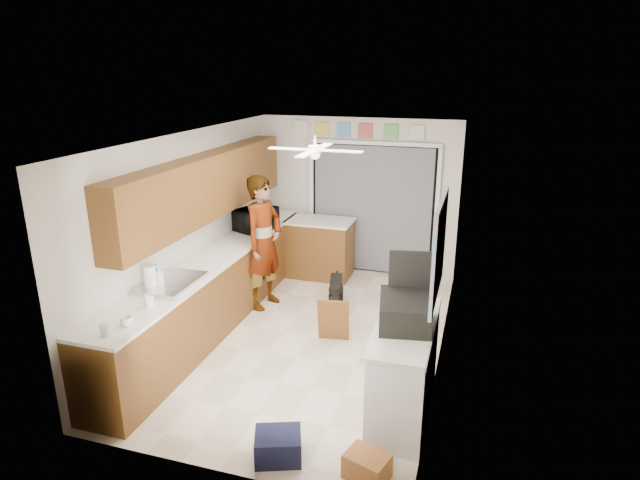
# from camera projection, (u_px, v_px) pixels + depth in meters

# --- Properties ---
(floor) EXTENTS (5.00, 5.00, 0.00)m
(floor) POSITION_uv_depth(u_px,v_px,m) (311.00, 335.00, 6.78)
(floor) COLOR beige
(floor) RESTS_ON ground
(ceiling) EXTENTS (5.00, 5.00, 0.00)m
(ceiling) POSITION_uv_depth(u_px,v_px,m) (310.00, 136.00, 6.00)
(ceiling) COLOR white
(ceiling) RESTS_ON ground
(wall_back) EXTENTS (3.20, 0.00, 3.20)m
(wall_back) POSITION_uv_depth(u_px,v_px,m) (358.00, 196.00, 8.66)
(wall_back) COLOR silver
(wall_back) RESTS_ON ground
(wall_front) EXTENTS (3.20, 0.00, 3.20)m
(wall_front) POSITION_uv_depth(u_px,v_px,m) (210.00, 339.00, 4.12)
(wall_front) COLOR silver
(wall_front) RESTS_ON ground
(wall_left) EXTENTS (0.00, 5.00, 5.00)m
(wall_left) POSITION_uv_depth(u_px,v_px,m) (192.00, 230.00, 6.84)
(wall_left) COLOR silver
(wall_left) RESTS_ON ground
(wall_right) EXTENTS (0.00, 5.00, 5.00)m
(wall_right) POSITION_uv_depth(u_px,v_px,m) (447.00, 255.00, 5.94)
(wall_right) COLOR silver
(wall_right) RESTS_ON ground
(left_base_cabinets) EXTENTS (0.60, 4.80, 0.90)m
(left_base_cabinets) POSITION_uv_depth(u_px,v_px,m) (216.00, 291.00, 7.00)
(left_base_cabinets) COLOR brown
(left_base_cabinets) RESTS_ON floor
(left_countertop) EXTENTS (0.62, 4.80, 0.04)m
(left_countertop) POSITION_uv_depth(u_px,v_px,m) (215.00, 257.00, 6.85)
(left_countertop) COLOR white
(left_countertop) RESTS_ON left_base_cabinets
(upper_cabinets) EXTENTS (0.32, 4.00, 0.80)m
(upper_cabinets) POSITION_uv_depth(u_px,v_px,m) (208.00, 186.00, 6.80)
(upper_cabinets) COLOR brown
(upper_cabinets) RESTS_ON wall_left
(sink_basin) EXTENTS (0.50, 0.76, 0.06)m
(sink_basin) POSITION_uv_depth(u_px,v_px,m) (172.00, 283.00, 5.93)
(sink_basin) COLOR silver
(sink_basin) RESTS_ON left_countertop
(faucet) EXTENTS (0.03, 0.03, 0.22)m
(faucet) POSITION_uv_depth(u_px,v_px,m) (156.00, 273.00, 5.96)
(faucet) COLOR silver
(faucet) RESTS_ON left_countertop
(peninsula_base) EXTENTS (1.00, 0.60, 0.90)m
(peninsula_base) POSITION_uv_depth(u_px,v_px,m) (320.00, 249.00, 8.60)
(peninsula_base) COLOR brown
(peninsula_base) RESTS_ON floor
(peninsula_top) EXTENTS (1.04, 0.64, 0.04)m
(peninsula_top) POSITION_uv_depth(u_px,v_px,m) (320.00, 221.00, 8.45)
(peninsula_top) COLOR white
(peninsula_top) RESTS_ON peninsula_base
(back_opening_recess) EXTENTS (2.00, 0.06, 2.10)m
(back_opening_recess) POSITION_uv_depth(u_px,v_px,m) (372.00, 209.00, 8.63)
(back_opening_recess) COLOR black
(back_opening_recess) RESTS_ON wall_back
(curtain_panel) EXTENTS (1.90, 0.03, 2.05)m
(curtain_panel) POSITION_uv_depth(u_px,v_px,m) (372.00, 210.00, 8.59)
(curtain_panel) COLOR slate
(curtain_panel) RESTS_ON wall_back
(door_trim_left) EXTENTS (0.06, 0.04, 2.10)m
(door_trim_left) POSITION_uv_depth(u_px,v_px,m) (312.00, 205.00, 8.89)
(door_trim_left) COLOR white
(door_trim_left) RESTS_ON wall_back
(door_trim_right) EXTENTS (0.06, 0.04, 2.10)m
(door_trim_right) POSITION_uv_depth(u_px,v_px,m) (436.00, 215.00, 8.31)
(door_trim_right) COLOR white
(door_trim_right) RESTS_ON wall_back
(door_trim_head) EXTENTS (2.10, 0.04, 0.06)m
(door_trim_head) POSITION_uv_depth(u_px,v_px,m) (374.00, 143.00, 8.27)
(door_trim_head) COLOR white
(door_trim_head) RESTS_ON wall_back
(header_frame_0) EXTENTS (0.22, 0.02, 0.22)m
(header_frame_0) POSITION_uv_depth(u_px,v_px,m) (322.00, 129.00, 8.48)
(header_frame_0) COLOR #E9CB4D
(header_frame_0) RESTS_ON wall_back
(header_frame_1) EXTENTS (0.22, 0.02, 0.22)m
(header_frame_1) POSITION_uv_depth(u_px,v_px,m) (344.00, 130.00, 8.38)
(header_frame_1) COLOR #5194D9
(header_frame_1) RESTS_ON wall_back
(header_frame_2) EXTENTS (0.22, 0.02, 0.22)m
(header_frame_2) POSITION_uv_depth(u_px,v_px,m) (365.00, 131.00, 8.28)
(header_frame_2) COLOR #C1484E
(header_frame_2) RESTS_ON wall_back
(header_frame_3) EXTENTS (0.22, 0.02, 0.22)m
(header_frame_3) POSITION_uv_depth(u_px,v_px,m) (391.00, 132.00, 8.17)
(header_frame_3) COLOR #63A75F
(header_frame_3) RESTS_ON wall_back
(header_frame_4) EXTENTS (0.22, 0.02, 0.22)m
(header_frame_4) POSITION_uv_depth(u_px,v_px,m) (417.00, 133.00, 8.06)
(header_frame_4) COLOR silver
(header_frame_4) RESTS_ON wall_back
(route66_sign) EXTENTS (0.22, 0.02, 0.26)m
(route66_sign) POSITION_uv_depth(u_px,v_px,m) (301.00, 129.00, 8.58)
(route66_sign) COLOR silver
(route66_sign) RESTS_ON wall_back
(right_counter_base) EXTENTS (0.50, 1.40, 0.90)m
(right_counter_base) POSITION_uv_depth(u_px,v_px,m) (405.00, 370.00, 5.17)
(right_counter_base) COLOR white
(right_counter_base) RESTS_ON floor
(right_counter_top) EXTENTS (0.54, 1.44, 0.04)m
(right_counter_top) POSITION_uv_depth(u_px,v_px,m) (406.00, 326.00, 5.03)
(right_counter_top) COLOR white
(right_counter_top) RESTS_ON right_counter_base
(abstract_painting) EXTENTS (0.03, 1.15, 0.95)m
(abstract_painting) POSITION_uv_depth(u_px,v_px,m) (439.00, 249.00, 4.92)
(abstract_painting) COLOR #F35981
(abstract_painting) RESTS_ON wall_right
(ceiling_fan) EXTENTS (1.14, 1.14, 0.24)m
(ceiling_fan) POSITION_uv_depth(u_px,v_px,m) (315.00, 150.00, 6.24)
(ceiling_fan) COLOR white
(ceiling_fan) RESTS_ON ceiling
(microwave) EXTENTS (0.60, 0.70, 0.33)m
(microwave) POSITION_uv_depth(u_px,v_px,m) (256.00, 219.00, 7.89)
(microwave) COLOR black
(microwave) RESTS_ON left_countertop
(soap_bottle) EXTENTS (0.12, 0.12, 0.26)m
(soap_bottle) POSITION_uv_depth(u_px,v_px,m) (159.00, 277.00, 5.81)
(soap_bottle) COLOR silver
(soap_bottle) RESTS_ON left_countertop
(cup) EXTENTS (0.12, 0.12, 0.09)m
(cup) POSITION_uv_depth(u_px,v_px,m) (127.00, 322.00, 4.98)
(cup) COLOR white
(cup) RESTS_ON left_countertop
(jar_a) EXTENTS (0.10, 0.10, 0.13)m
(jar_a) POSITION_uv_depth(u_px,v_px,m) (149.00, 301.00, 5.37)
(jar_a) COLOR silver
(jar_a) RESTS_ON left_countertop
(jar_b) EXTENTS (0.10, 0.10, 0.12)m
(jar_b) POSITION_uv_depth(u_px,v_px,m) (105.00, 330.00, 4.78)
(jar_b) COLOR silver
(jar_b) RESTS_ON left_countertop
(paper_towel_roll) EXTENTS (0.17, 0.17, 0.27)m
(paper_towel_roll) POSITION_uv_depth(u_px,v_px,m) (150.00, 278.00, 5.76)
(paper_towel_roll) COLOR white
(paper_towel_roll) RESTS_ON left_countertop
(suitcase) EXTENTS (0.56, 0.69, 0.26)m
(suitcase) POSITION_uv_depth(u_px,v_px,m) (405.00, 311.00, 4.98)
(suitcase) COLOR black
(suitcase) RESTS_ON right_counter_top
(suitcase_rim) EXTENTS (0.53, 0.65, 0.02)m
(suitcase_rim) POSITION_uv_depth(u_px,v_px,m) (404.00, 322.00, 5.02)
(suitcase_rim) COLOR yellow
(suitcase_rim) RESTS_ON suitcase
(suitcase_lid) EXTENTS (0.42, 0.10, 0.50)m
(suitcase_lid) POSITION_uv_depth(u_px,v_px,m) (410.00, 275.00, 5.17)
(suitcase_lid) COLOR black
(suitcase_lid) RESTS_ON suitcase
(cardboard_box) EXTENTS (0.41, 0.35, 0.22)m
(cardboard_box) POSITION_uv_depth(u_px,v_px,m) (367.00, 466.00, 4.41)
(cardboard_box) COLOR #C2743D
(cardboard_box) RESTS_ON floor
(navy_crate) EXTENTS (0.49, 0.45, 0.24)m
(navy_crate) POSITION_uv_depth(u_px,v_px,m) (278.00, 446.00, 4.62)
(navy_crate) COLOR black
(navy_crate) RESTS_ON floor
(cabinet_door_panel) EXTENTS (0.40, 0.20, 0.57)m
(cabinet_door_panel) POSITION_uv_depth(u_px,v_px,m) (333.00, 320.00, 6.55)
(cabinet_door_panel) COLOR brown
(cabinet_door_panel) RESTS_ON floor
(man) EXTENTS (0.60, 0.77, 1.88)m
(man) POSITION_uv_depth(u_px,v_px,m) (264.00, 243.00, 7.36)
(man) COLOR white
(man) RESTS_ON floor
(dog) EXTENTS (0.38, 0.63, 0.46)m
(dog) POSITION_uv_depth(u_px,v_px,m) (336.00, 290.00, 7.58)
(dog) COLOR black
(dog) RESTS_ON floor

